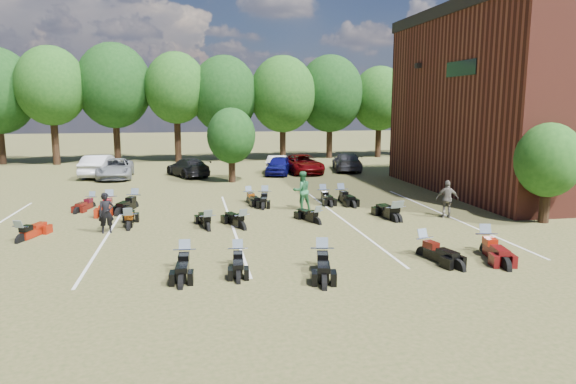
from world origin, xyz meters
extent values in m
plane|color=brown|center=(0.00, 0.00, 0.00)|extent=(160.00, 160.00, 0.00)
imported|color=#B6B6BA|center=(-11.08, 19.85, 0.80)|extent=(2.32, 5.03, 1.60)
imported|color=gray|center=(-9.90, 18.80, 0.69)|extent=(2.52, 5.06, 1.38)
imported|color=black|center=(-4.90, 18.81, 0.66)|extent=(3.53, 4.91, 1.32)
imported|color=#0B0B52|center=(1.72, 18.65, 0.68)|extent=(2.78, 4.31, 1.36)
imported|color=#A9A8A4|center=(1.90, 20.14, 0.65)|extent=(2.44, 4.18, 1.30)
imported|color=#560407|center=(3.58, 19.11, 0.70)|extent=(2.78, 5.20, 1.39)
imported|color=#3C3C42|center=(7.31, 19.81, 0.70)|extent=(2.80, 5.12, 1.41)
imported|color=black|center=(-8.07, 2.61, 0.82)|extent=(0.68, 0.53, 1.65)
imported|color=#2A7141|center=(0.65, 5.70, 0.95)|extent=(1.05, 0.88, 1.91)
imported|color=#5F5951|center=(6.79, 2.70, 0.86)|extent=(1.09, 0.72, 1.73)
cube|color=black|center=(9.35, 12.00, 7.50)|extent=(0.30, 0.40, 0.30)
cube|color=black|center=(9.47, 7.00, 7.00)|extent=(0.06, 3.00, 0.80)
cylinder|color=black|center=(-16.00, 29.00, 2.04)|extent=(0.58, 0.58, 4.08)
ellipsoid|color=#1E4C19|center=(-16.00, 29.00, 6.33)|extent=(6.00, 6.00, 6.90)
cylinder|color=black|center=(-11.00, 29.00, 2.04)|extent=(0.57, 0.58, 4.08)
ellipsoid|color=#1E4C19|center=(-11.00, 29.00, 6.33)|extent=(6.00, 6.00, 6.90)
cylinder|color=black|center=(-6.00, 29.00, 2.04)|extent=(0.57, 0.58, 4.08)
ellipsoid|color=#1E4C19|center=(-6.00, 29.00, 6.33)|extent=(6.00, 6.00, 6.90)
cylinder|color=black|center=(-1.00, 29.00, 2.04)|extent=(0.58, 0.58, 4.08)
ellipsoid|color=#1E4C19|center=(-1.00, 29.00, 6.33)|extent=(6.00, 6.00, 6.90)
cylinder|color=black|center=(4.00, 29.00, 2.04)|extent=(0.57, 0.58, 4.08)
ellipsoid|color=#1E4C19|center=(4.00, 29.00, 6.33)|extent=(6.00, 6.00, 6.90)
cylinder|color=black|center=(9.00, 29.00, 2.04)|extent=(0.57, 0.58, 4.08)
ellipsoid|color=#1E4C19|center=(9.00, 29.00, 6.33)|extent=(6.00, 6.00, 6.90)
cylinder|color=black|center=(14.00, 29.00, 2.04)|extent=(0.57, 0.58, 4.08)
ellipsoid|color=#1E4C19|center=(14.00, 29.00, 6.33)|extent=(6.00, 6.00, 6.90)
cylinder|color=black|center=(19.00, 29.00, 2.04)|extent=(0.58, 0.58, 4.08)
ellipsoid|color=#1E4C19|center=(19.00, 29.00, 6.33)|extent=(6.00, 6.00, 6.90)
cylinder|color=black|center=(24.00, 29.00, 2.04)|extent=(0.58, 0.58, 4.08)
ellipsoid|color=#1E4C19|center=(24.00, 29.00, 6.33)|extent=(6.00, 6.00, 6.90)
cylinder|color=black|center=(10.50, 1.00, 0.85)|extent=(0.24, 0.24, 1.71)
sphere|color=#1E4C19|center=(10.50, 1.00, 2.76)|extent=(2.80, 2.80, 2.80)
cylinder|color=black|center=(-2.00, 15.50, 0.95)|extent=(0.24, 0.24, 1.90)
sphere|color=#1E4C19|center=(-2.00, 15.50, 3.10)|extent=(3.20, 3.20, 3.20)
cube|color=silver|center=(-8.00, 3.00, 0.01)|extent=(0.10, 14.00, 0.01)
cube|color=silver|center=(-3.00, 3.00, 0.01)|extent=(0.10, 14.00, 0.01)
cube|color=silver|center=(2.00, 3.00, 0.01)|extent=(0.10, 14.00, 0.01)
cube|color=silver|center=(7.00, 3.00, 0.01)|extent=(0.10, 14.00, 0.01)
camera|label=1|loc=(-4.62, -18.54, 5.11)|focal=32.00mm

